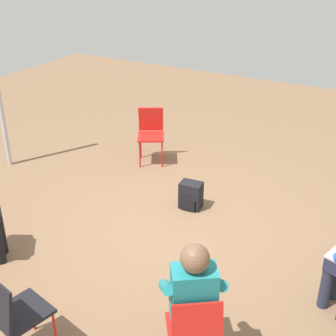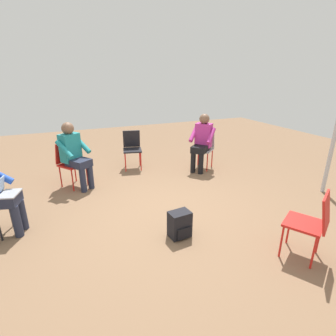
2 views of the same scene
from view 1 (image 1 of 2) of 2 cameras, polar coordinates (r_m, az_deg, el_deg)
ground_plane at (r=5.65m, az=-0.55°, el=-8.10°), size 14.00×14.00×0.00m
chair_northwest at (r=7.24m, az=-2.09°, el=4.51°), size 0.56×0.57×0.85m
chair_southeast at (r=3.80m, az=3.23°, el=-19.25°), size 0.57×0.58×0.85m
chair_south at (r=4.14m, az=-18.30°, el=-16.25°), size 0.48×0.51×0.85m
person_in_teal at (r=3.78m, az=2.90°, el=-15.36°), size 0.63×0.63×1.24m
backpack_near_laptop_user at (r=6.11m, az=2.80°, el=-3.50°), size 0.30×0.27×0.36m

